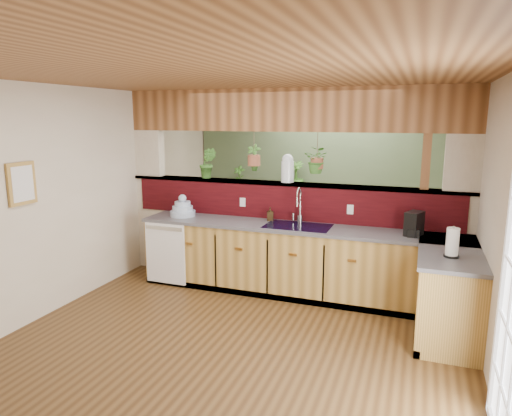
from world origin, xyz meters
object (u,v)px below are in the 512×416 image
(dish_stack, at_px, (183,209))
(glass_jar, at_px, (288,168))
(faucet, at_px, (299,204))
(paper_towel, at_px, (452,243))
(soap_dispenser, at_px, (270,214))
(coffee_maker, at_px, (414,225))
(shelving_console, at_px, (271,215))

(dish_stack, distance_m, glass_jar, 1.54)
(faucet, relative_size, paper_towel, 1.52)
(paper_towel, distance_m, glass_jar, 2.34)
(faucet, height_order, glass_jar, glass_jar)
(soap_dispenser, xyz_separation_m, paper_towel, (2.16, -0.91, 0.05))
(faucet, distance_m, soap_dispenser, 0.43)
(dish_stack, bearing_deg, faucet, 4.50)
(coffee_maker, relative_size, paper_towel, 0.90)
(dish_stack, height_order, shelving_console, dish_stack)
(soap_dispenser, bearing_deg, dish_stack, -173.01)
(faucet, relative_size, dish_stack, 1.37)
(faucet, relative_size, shelving_console, 0.34)
(shelving_console, bearing_deg, paper_towel, -57.08)
(dish_stack, xyz_separation_m, shelving_console, (0.53, 2.25, -0.49))
(paper_towel, bearing_deg, glass_jar, 150.80)
(shelving_console, bearing_deg, coffee_maker, -53.03)
(soap_dispenser, height_order, shelving_console, soap_dispenser)
(faucet, height_order, coffee_maker, faucet)
(paper_towel, xyz_separation_m, shelving_console, (-2.84, 3.01, -0.54))
(soap_dispenser, xyz_separation_m, glass_jar, (0.17, 0.20, 0.59))
(soap_dispenser, bearing_deg, faucet, -3.26)
(paper_towel, height_order, glass_jar, glass_jar)
(soap_dispenser, relative_size, shelving_console, 0.13)
(paper_towel, relative_size, shelving_console, 0.22)
(glass_jar, bearing_deg, paper_towel, -29.20)
(paper_towel, bearing_deg, coffee_maker, 116.49)
(glass_jar, bearing_deg, faucet, -44.79)
(soap_dispenser, relative_size, coffee_maker, 0.65)
(faucet, bearing_deg, soap_dispenser, 176.74)
(faucet, distance_m, dish_stack, 1.62)
(coffee_maker, distance_m, paper_towel, 0.82)
(soap_dispenser, bearing_deg, paper_towel, -22.92)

